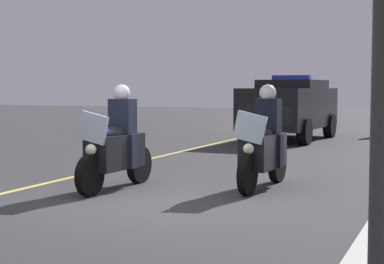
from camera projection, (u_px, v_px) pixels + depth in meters
name	position (u px, v px, depth m)	size (l,w,h in m)	color
ground_plane	(140.00, 203.00, 9.13)	(80.00, 80.00, 0.00)	#333335
lane_stripe_center	(8.00, 192.00, 10.04)	(48.00, 0.12, 0.01)	#E0D14C
police_motorcycle_lead_left	(116.00, 147.00, 10.31)	(2.14, 0.60, 1.72)	black
police_motorcycle_lead_right	(264.00, 146.00, 10.40)	(2.14, 0.60, 1.72)	black
police_suv	(290.00, 106.00, 19.91)	(4.99, 2.27, 2.05)	black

